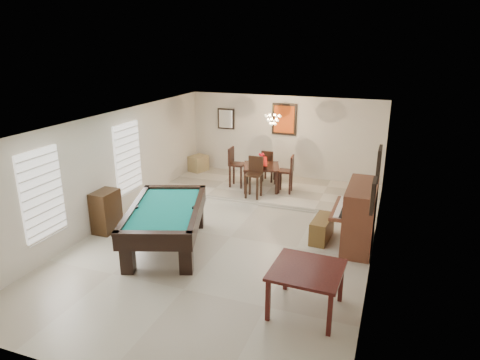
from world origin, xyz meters
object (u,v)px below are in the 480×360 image
Objects in this scene: chandelier at (273,116)px; corner_bench at (198,163)px; dining_chair_north at (269,165)px; dining_chair_east at (285,174)px; dining_chair_west at (237,167)px; apothecary_chest at (106,211)px; piano_bench at (322,229)px; upright_piano at (352,215)px; dining_chair_south at (254,178)px; dining_table at (261,175)px; square_table at (306,290)px; pool_table at (166,228)px; flower_vase at (261,157)px.

corner_bench is at bearing 163.25° from chandelier.
dining_chair_north is 0.91× the size of dining_chair_east.
apothecary_chest is at bearing 152.17° from dining_chair_west.
piano_bench is at bearing -53.88° from chandelier.
dining_chair_south is (-2.77, 1.70, 0.00)m from upright_piano.
chandelier is at bearing 36.46° from dining_table.
piano_bench is 1.62× the size of corner_bench.
square_table is 1.97× the size of corner_bench.
dining_chair_east is 3.34m from corner_bench.
dining_chair_north reaches higher than corner_bench.
dining_chair_west is 1.08× the size of dining_chair_east.
dining_chair_east is 1.64m from chandelier.
apothecary_chest is 1.72× the size of corner_bench.
dining_chair_north is 1.07m from dining_chair_west.
dining_chair_east is at bearing -2.37° from dining_table.
corner_bench is at bearing -4.34° from dining_chair_north.
dining_table is at bearing 58.46° from pool_table.
dining_chair_south is at bearing 141.55° from piano_bench.
chandelier is (1.08, 4.11, 1.76)m from pool_table.
upright_piano is at bearing 2.99° from pool_table.
pool_table is 2.74× the size of apothecary_chest.
dining_chair_south is at bearing 49.46° from apothecary_chest.
dining_chair_south is 1.83× the size of chandelier.
dining_chair_south reaches higher than piano_bench.
square_table is 5.98m from dining_chair_west.
pool_table is 4.19m from dining_chair_east.
dining_chair_east is at bearing -18.00° from corner_bench.
dining_chair_south is 1.15× the size of dining_chair_north.
square_table is 7.80m from corner_bench.
dining_chair_south reaches higher than dining_chair_north.
dining_table is at bearing 91.59° from dining_chair_south.
corner_bench is at bearing 89.24° from apothecary_chest.
dining_chair_east is at bearing 48.56° from apothecary_chest.
dining_chair_north is 0.84× the size of dining_chair_west.
flower_vase is at bearing -90.67° from dining_chair_west.
dining_chair_west is at bearing 136.16° from dining_chair_south.
dining_chair_west is at bearing -178.94° from dining_table.
piano_bench is 0.94× the size of apothecary_chest.
flower_vase is 0.22× the size of dining_chair_west.
piano_bench is at bearing -48.38° from flower_vase.
chandelier reaches higher than pool_table.
apothecary_chest is 4.69m from corner_bench.
dining_table is 0.53m from flower_vase.
pool_table is 5.18m from corner_bench.
chandelier is (2.71, -0.81, 1.83)m from corner_bench.
dining_chair_west is at bearing 139.96° from piano_bench.
flower_vase is 0.81m from dining_chair_west.
chandelier reaches higher than piano_bench.
square_table is 0.96× the size of dining_chair_west.
apothecary_chest is at bearing 61.31° from dining_chair_north.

